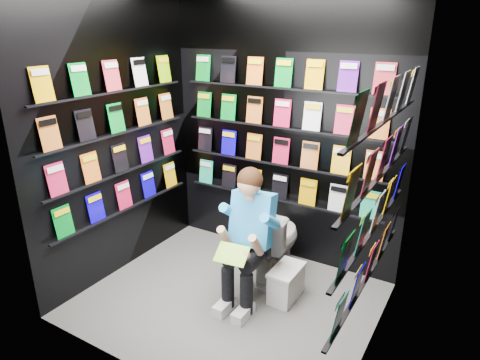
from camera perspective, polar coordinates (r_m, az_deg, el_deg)
The scene contains 13 objects.
floor at distance 3.89m, azimuth -1.53°, elevation -15.70°, with size 2.40×2.40×0.00m, color #555553.
wall_back at distance 4.16m, azimuth 5.75°, elevation 6.37°, with size 2.40×0.04×2.60m, color black.
wall_front at distance 2.57m, azimuth -13.82°, elevation -2.76°, with size 2.40×0.04×2.60m, color black.
wall_left at distance 4.06m, azimuth -16.22°, elevation 5.35°, with size 0.04×2.00×2.60m, color black.
wall_right at distance 2.88m, azimuth 18.84°, elevation -0.83°, with size 0.04×2.00×2.60m, color black.
comics_back at distance 4.13m, azimuth 5.57°, elevation 6.36°, with size 2.10×0.06×1.37m, color #CD6724, non-canonical shape.
comics_left at distance 4.04m, azimuth -15.94°, elevation 5.38°, with size 0.06×1.70×1.37m, color #CD6724, non-canonical shape.
comics_right at distance 2.88m, azimuth 18.28°, elevation -0.63°, with size 0.06×1.70×1.37m, color #CD6724, non-canonical shape.
toilet at distance 4.06m, azimuth 4.43°, elevation -8.04°, with size 0.42×0.75×0.73m, color white.
longbox at distance 3.86m, azimuth 6.16°, elevation -13.68°, with size 0.20×0.36×0.27m, color silver.
longbox_lid at distance 3.78m, azimuth 6.25°, elevation -11.79°, with size 0.22×0.38×0.03m, color silver.
reader at distance 3.59m, azimuth 1.84°, elevation -5.30°, with size 0.47×0.69×1.27m, color #1380D5, non-canonical shape.
held_comic at distance 3.40m, azimuth -1.11°, elevation -9.86°, with size 0.26×0.01×0.18m, color green.
Camera 1 is at (1.71, -2.66, 2.27)m, focal length 32.00 mm.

